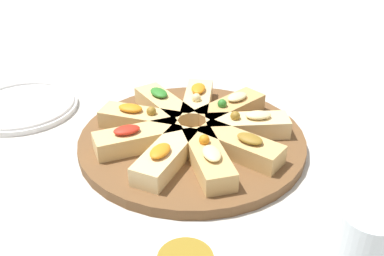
{
  "coord_description": "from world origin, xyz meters",
  "views": [
    {
      "loc": [
        0.19,
        -0.62,
        0.42
      ],
      "look_at": [
        0.0,
        0.0,
        0.03
      ],
      "focal_mm": 42.0,
      "sensor_mm": 36.0,
      "label": 1
    }
  ],
  "objects": [
    {
      "name": "focaccia_slice_2",
      "position": [
        -0.07,
        0.06,
        0.03
      ],
      "size": [
        0.14,
        0.13,
        0.04
      ],
      "color": "#DBB775",
      "rests_on": "serving_board"
    },
    {
      "name": "focaccia_slice_4",
      "position": [
        -0.07,
        -0.06,
        0.03
      ],
      "size": [
        0.14,
        0.13,
        0.04
      ],
      "color": "#DBB775",
      "rests_on": "serving_board"
    },
    {
      "name": "focaccia_slice_7",
      "position": [
        0.09,
        -0.03,
        0.03
      ],
      "size": [
        0.15,
        0.09,
        0.04
      ],
      "color": "tan",
      "rests_on": "serving_board"
    },
    {
      "name": "focaccia_slice_0",
      "position": [
        0.05,
        0.08,
        0.03
      ],
      "size": [
        0.11,
        0.15,
        0.04
      ],
      "color": "tan",
      "rests_on": "serving_board"
    },
    {
      "name": "focaccia_slice_1",
      "position": [
        -0.02,
        0.09,
        0.03
      ],
      "size": [
        0.07,
        0.15,
        0.04
      ],
      "color": "#E5C689",
      "rests_on": "serving_board"
    },
    {
      "name": "plate_left",
      "position": [
        -0.36,
        0.03,
        0.01
      ],
      "size": [
        0.21,
        0.21,
        0.02
      ],
      "color": "white",
      "rests_on": "ground_plane"
    },
    {
      "name": "ground_plane",
      "position": [
        0.0,
        0.0,
        0.0
      ],
      "size": [
        3.0,
        3.0,
        0.0
      ],
      "primitive_type": "plane",
      "color": "beige"
    },
    {
      "name": "focaccia_slice_3",
      "position": [
        -0.09,
        0.0,
        0.03
      ],
      "size": [
        0.14,
        0.05,
        0.04
      ],
      "color": "#DBB775",
      "rests_on": "serving_board"
    },
    {
      "name": "focaccia_slice_5",
      "position": [
        -0.01,
        -0.09,
        0.03
      ],
      "size": [
        0.07,
        0.15,
        0.04
      ],
      "color": "#E5C689",
      "rests_on": "serving_board"
    },
    {
      "name": "serving_board",
      "position": [
        0.0,
        0.0,
        0.01
      ],
      "size": [
        0.39,
        0.39,
        0.02
      ],
      "primitive_type": "cylinder",
      "color": "brown",
      "rests_on": "ground_plane"
    },
    {
      "name": "focaccia_slice_8",
      "position": [
        0.09,
        0.03,
        0.03
      ],
      "size": [
        0.15,
        0.1,
        0.04
      ],
      "color": "#E5C689",
      "rests_on": "serving_board"
    },
    {
      "name": "water_glass",
      "position": [
        0.27,
        -0.22,
        0.05
      ],
      "size": [
        0.06,
        0.06,
        0.1
      ],
      "primitive_type": "cylinder",
      "color": "silver",
      "rests_on": "ground_plane"
    },
    {
      "name": "focaccia_slice_6",
      "position": [
        0.05,
        -0.08,
        0.03
      ],
      "size": [
        0.12,
        0.15,
        0.04
      ],
      "color": "tan",
      "rests_on": "serving_board"
    }
  ]
}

